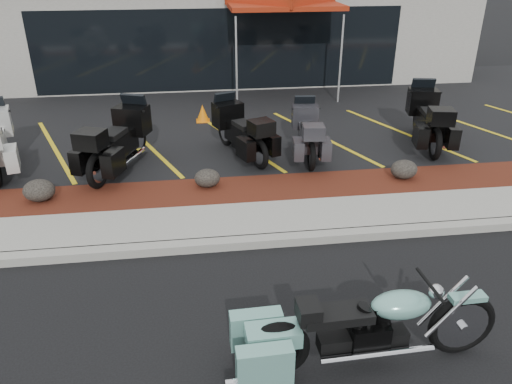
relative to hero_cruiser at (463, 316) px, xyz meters
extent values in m
plane|color=black|center=(-1.99, 1.88, -0.56)|extent=(90.00, 90.00, 0.00)
cube|color=gray|center=(-1.99, 2.78, -0.49)|extent=(24.00, 0.25, 0.15)
cube|color=gray|center=(-1.99, 3.48, -0.49)|extent=(24.00, 1.20, 0.15)
cube|color=#3B100D|center=(-1.99, 4.68, -0.48)|extent=(24.00, 1.20, 0.16)
cube|color=black|center=(-1.99, 10.08, -0.49)|extent=(26.00, 9.60, 0.15)
cube|color=gray|center=(-1.99, 16.38, 1.44)|extent=(18.00, 8.00, 4.00)
cube|color=black|center=(-1.99, 12.40, 0.94)|extent=(12.00, 0.06, 2.60)
ellipsoid|color=black|center=(-6.03, 4.68, -0.19)|extent=(0.59, 0.50, 0.42)
ellipsoid|color=black|center=(-2.83, 4.88, -0.22)|extent=(0.52, 0.43, 0.37)
ellipsoid|color=black|center=(1.26, 4.74, -0.21)|extent=(0.56, 0.47, 0.40)
cone|color=orange|center=(-2.76, 9.18, -0.18)|extent=(0.40, 0.40, 0.47)
cylinder|color=silver|center=(-1.88, 10.82, 0.89)|extent=(0.06, 0.06, 2.61)
cylinder|color=silver|center=(1.27, 10.35, 0.89)|extent=(0.06, 0.06, 2.61)
cylinder|color=silver|center=(-1.41, 13.96, 0.89)|extent=(0.06, 0.06, 2.61)
cylinder|color=silver|center=(1.74, 13.49, 0.89)|extent=(0.06, 0.06, 2.61)
cube|color=maroon|center=(-0.07, 12.15, 2.37)|extent=(3.87, 3.87, 0.14)
camera|label=1|loc=(-3.08, -4.31, 3.95)|focal=35.00mm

